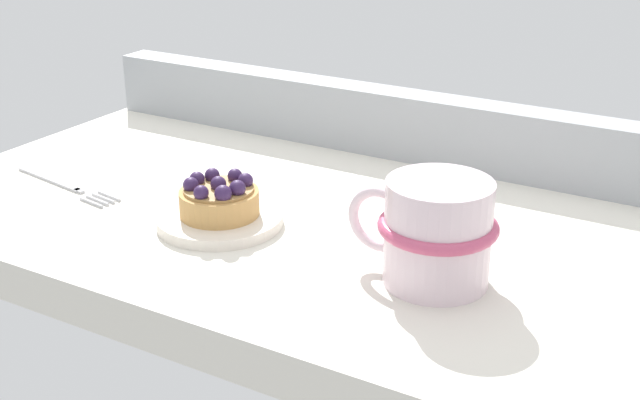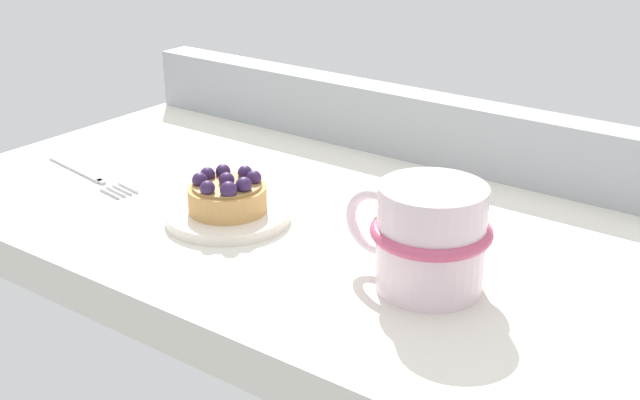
{
  "view_description": "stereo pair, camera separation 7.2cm",
  "coord_description": "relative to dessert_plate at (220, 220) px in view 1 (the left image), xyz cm",
  "views": [
    {
      "loc": [
        37.49,
        -64.18,
        32.7
      ],
      "look_at": [
        4.02,
        -6.52,
        4.86
      ],
      "focal_mm": 47.3,
      "sensor_mm": 36.0,
      "label": 1
    },
    {
      "loc": [
        43.52,
        -60.23,
        32.7
      ],
      "look_at": [
        4.02,
        -6.52,
        4.86
      ],
      "focal_mm": 47.3,
      "sensor_mm": 36.0,
      "label": 2
    }
  ],
  "objects": [
    {
      "name": "ground_plane",
      "position": [
        6.95,
        6.34,
        -2.51
      ],
      "size": [
        82.15,
        43.94,
        4.03
      ],
      "primitive_type": "cube",
      "color": "silver"
    },
    {
      "name": "window_rail_back",
      "position": [
        6.95,
        26.2,
        3.24
      ],
      "size": [
        80.51,
        4.21,
        7.47
      ],
      "primitive_type": "cube",
      "color": "#9EA3A8",
      "rests_on": "ground_plane"
    },
    {
      "name": "dessert_plate",
      "position": [
        0.0,
        0.0,
        0.0
      ],
      "size": [
        11.89,
        11.89,
        1.05
      ],
      "color": "silver",
      "rests_on": "ground_plane"
    },
    {
      "name": "raspberry_tart",
      "position": [
        0.01,
        -0.01,
        2.16
      ],
      "size": [
        7.46,
        7.46,
        3.92
      ],
      "color": "tan",
      "rests_on": "dessert_plate"
    },
    {
      "name": "coffee_mug",
      "position": [
        21.75,
        -0.35,
        3.97
      ],
      "size": [
        12.92,
        9.72,
        8.77
      ],
      "color": "silver",
      "rests_on": "ground_plane"
    },
    {
      "name": "dessert_fork",
      "position": [
        -19.73,
        -0.43,
        -0.19
      ],
      "size": [
        15.87,
        4.08,
        0.6
      ],
      "color": "#B7B7BC",
      "rests_on": "ground_plane"
    }
  ]
}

